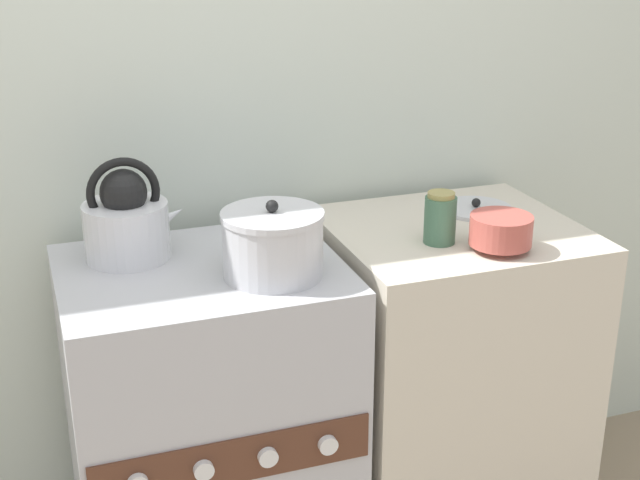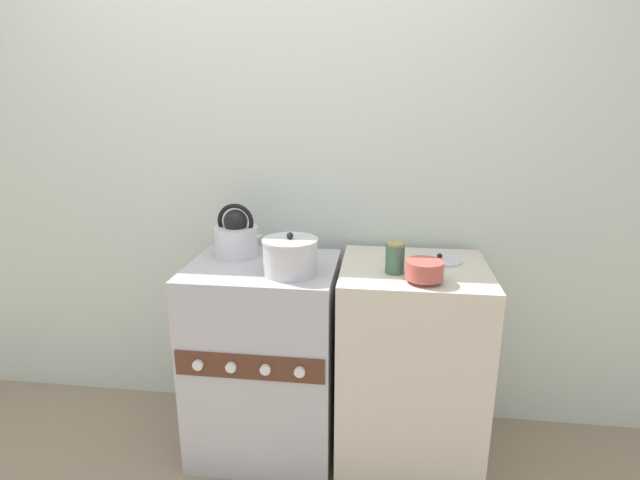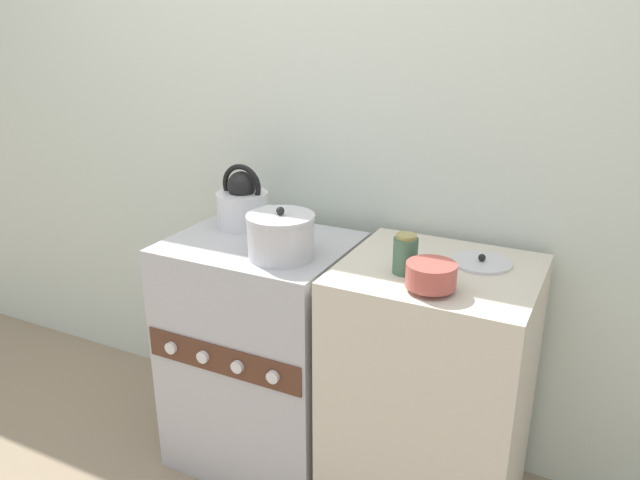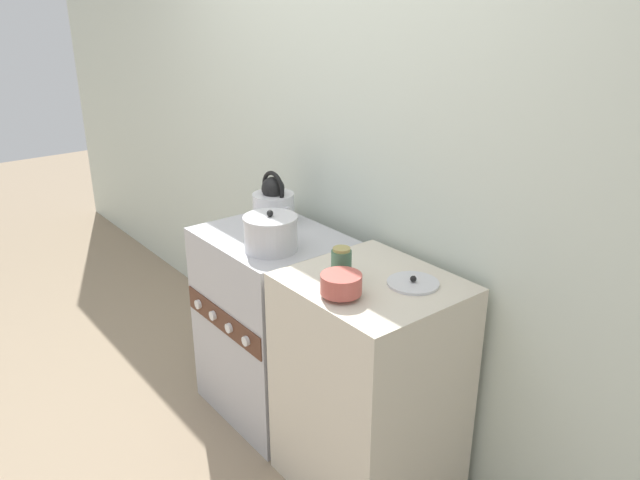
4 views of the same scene
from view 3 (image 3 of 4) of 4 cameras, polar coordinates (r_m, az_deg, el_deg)
name	(u,v)px [view 3 (image 3 of 4)]	position (r m, az deg, el deg)	size (l,w,h in m)	color
wall_back	(306,132)	(2.48, -1.25, 9.85)	(7.00, 0.06, 2.50)	silver
stove	(263,352)	(2.46, -5.20, -10.18)	(0.65, 0.56, 0.91)	#B2B2B7
counter	(431,393)	(2.24, 10.08, -13.57)	(0.62, 0.57, 0.93)	beige
kettle	(243,203)	(2.40, -7.07, 3.34)	(0.24, 0.20, 0.24)	silver
cooking_pot	(281,236)	(2.09, -3.60, 0.37)	(0.23, 0.23, 0.18)	silver
enamel_bowl	(431,275)	(1.84, 10.11, -3.21)	(0.15, 0.15, 0.09)	#B75147
storage_jar	(405,254)	(1.94, 7.81, -1.30)	(0.08, 0.08, 0.13)	#3F664C
loose_pot_lid	(481,262)	(2.08, 14.55, -1.99)	(0.19, 0.19, 0.03)	silver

